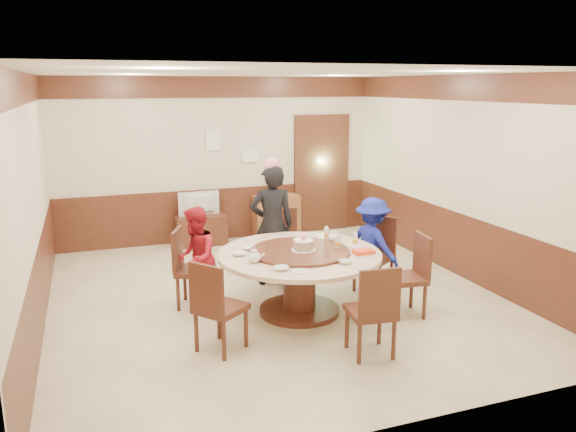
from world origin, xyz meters
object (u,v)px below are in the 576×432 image
object	(u,v)px
side_cabinet	(276,216)
person_blue	(372,245)
banquet_table	(300,270)
television	(200,204)
person_red	(196,258)
tv_stand	(201,230)
birthday_cake	(303,245)
shrimp_platter	(364,253)
person_standing	(272,225)
thermos	(274,185)

from	to	relation	value
side_cabinet	person_blue	bearing A→B (deg)	-83.79
banquet_table	television	distance (m)	3.38
banquet_table	side_cabinet	size ratio (longest dim) A/B	2.39
person_red	tv_stand	world-z (taller)	person_red
banquet_table	tv_stand	world-z (taller)	banquet_table
banquet_table	birthday_cake	distance (m)	0.32
birthday_cake	shrimp_platter	size ratio (longest dim) A/B	0.95
person_blue	birthday_cake	xyz separation A→B (m)	(-1.14, -0.42, 0.22)
person_standing	person_red	world-z (taller)	person_standing
person_red	person_blue	xyz separation A→B (m)	(2.28, -0.21, -0.00)
banquet_table	television	xyz separation A→B (m)	(-0.52, 3.34, 0.17)
television	person_red	bearing A→B (deg)	74.81
birthday_cake	tv_stand	bearing A→B (deg)	99.32
person_standing	person_blue	world-z (taller)	person_standing
birthday_cake	thermos	xyz separation A→B (m)	(0.77, 3.40, 0.09)
person_blue	birthday_cake	size ratio (longest dim) A/B	4.37
person_standing	television	xyz separation A→B (m)	(-0.54, 2.25, -0.12)
person_blue	side_cabinet	distance (m)	3.01
shrimp_platter	side_cabinet	distance (m)	3.74
person_standing	tv_stand	distance (m)	2.38
thermos	banquet_table	bearing A→B (deg)	-103.39
person_red	tv_stand	xyz separation A→B (m)	(0.59, 2.74, -0.37)
person_standing	shrimp_platter	xyz separation A→B (m)	(0.63, -1.44, -0.04)
tv_stand	birthday_cake	bearing A→B (deg)	-80.68
banquet_table	person_standing	distance (m)	1.13
side_cabinet	person_standing	bearing A→B (deg)	-109.94
person_red	shrimp_platter	xyz separation A→B (m)	(1.77, -0.95, 0.15)
person_red	tv_stand	size ratio (longest dim) A/B	1.47
banquet_table	television	size ratio (longest dim) A/B	2.73
person_red	television	xyz separation A→B (m)	(0.59, 2.74, 0.08)
side_cabinet	television	bearing A→B (deg)	-178.74
shrimp_platter	tv_stand	distance (m)	3.91
person_blue	shrimp_platter	xyz separation A→B (m)	(-0.52, -0.74, 0.15)
shrimp_platter	tv_stand	xyz separation A→B (m)	(-1.18, 3.69, -0.53)
person_blue	birthday_cake	bearing A→B (deg)	90.01
person_blue	thermos	xyz separation A→B (m)	(-0.37, 2.98, 0.32)
tv_stand	side_cabinet	size ratio (longest dim) A/B	1.06
person_blue	tv_stand	distance (m)	3.42
banquet_table	tv_stand	distance (m)	3.39
person_blue	thermos	world-z (taller)	person_blue
tv_stand	side_cabinet	distance (m)	1.37
tv_stand	thermos	size ratio (longest dim) A/B	2.24
person_standing	thermos	distance (m)	2.41
television	tv_stand	bearing A→B (deg)	180.00
person_red	side_cabinet	distance (m)	3.40
person_blue	television	bearing A→B (deg)	9.36
shrimp_platter	side_cabinet	world-z (taller)	shrimp_platter
television	thermos	bearing A→B (deg)	178.30
banquet_table	thermos	xyz separation A→B (m)	(0.80, 3.37, 0.41)
person_blue	person_standing	bearing A→B (deg)	38.15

